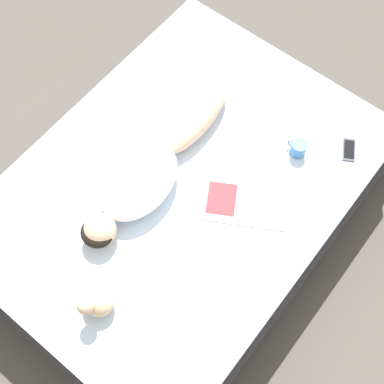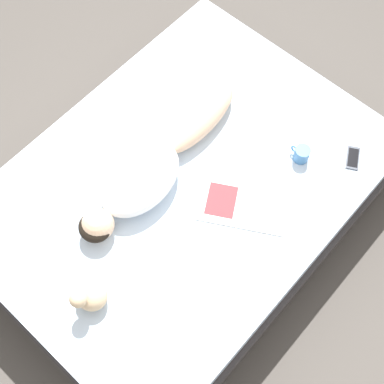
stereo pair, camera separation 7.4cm
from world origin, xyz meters
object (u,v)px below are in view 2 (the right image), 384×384
object	(u,v)px
open_magazine	(242,205)
cell_phone	(353,158)
person	(154,165)
coffee_mug	(301,154)

from	to	relation	value
open_magazine	cell_phone	bearing A→B (deg)	-143.69
person	open_magazine	world-z (taller)	person
open_magazine	person	bearing A→B (deg)	-10.23
person	coffee_mug	size ratio (longest dim) A/B	10.66
person	open_magazine	distance (m)	0.53
person	open_magazine	size ratio (longest dim) A/B	2.25
coffee_mug	cell_phone	distance (m)	0.31
cell_phone	coffee_mug	bearing A→B (deg)	12.36
person	cell_phone	bearing A→B (deg)	-136.40
person	coffee_mug	world-z (taller)	person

